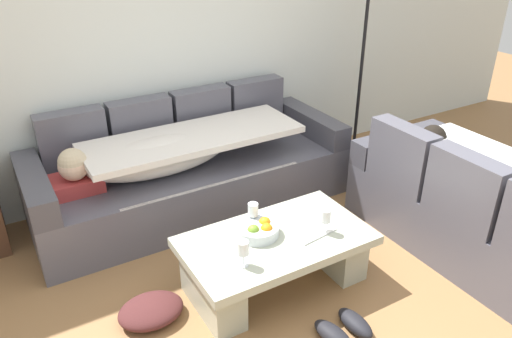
% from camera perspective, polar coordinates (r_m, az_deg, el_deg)
% --- Properties ---
extents(ground_plane, '(14.00, 14.00, 0.00)m').
position_cam_1_polar(ground_plane, '(3.11, 5.02, -17.82)').
color(ground_plane, olive).
extents(back_wall, '(9.00, 0.10, 2.70)m').
position_cam_1_polar(back_wall, '(4.22, -11.74, 15.06)').
color(back_wall, silver).
rests_on(back_wall, ground_plane).
extents(couch_along_wall, '(2.54, 0.92, 0.88)m').
position_cam_1_polar(couch_along_wall, '(4.09, -8.07, -0.33)').
color(couch_along_wall, '#54535F').
rests_on(couch_along_wall, ground_plane).
extents(couch_near_window, '(0.92, 2.03, 0.88)m').
position_cam_1_polar(couch_near_window, '(3.84, 25.28, -4.72)').
color(couch_near_window, '#54535F').
rests_on(couch_near_window, ground_plane).
extents(coffee_table, '(1.20, 0.68, 0.38)m').
position_cam_1_polar(coffee_table, '(3.25, 2.29, -9.87)').
color(coffee_table, '#B0B6A1').
rests_on(coffee_table, ground_plane).
extents(fruit_bowl, '(0.28, 0.28, 0.10)m').
position_cam_1_polar(fruit_bowl, '(3.16, 0.20, -6.99)').
color(fruit_bowl, silver).
rests_on(fruit_bowl, coffee_table).
extents(wine_glass_near_left, '(0.07, 0.07, 0.17)m').
position_cam_1_polar(wine_glass_near_left, '(2.87, -1.49, -9.20)').
color(wine_glass_near_left, silver).
rests_on(wine_glass_near_left, coffee_table).
extents(wine_glass_near_right, '(0.07, 0.07, 0.17)m').
position_cam_1_polar(wine_glass_near_right, '(3.18, 7.99, -5.47)').
color(wine_glass_near_right, silver).
rests_on(wine_glass_near_right, coffee_table).
extents(wine_glass_far_back, '(0.07, 0.07, 0.17)m').
position_cam_1_polar(wine_glass_far_back, '(3.21, -0.34, -4.80)').
color(wine_glass_far_back, silver).
rests_on(wine_glass_far_back, coffee_table).
extents(open_magazine, '(0.31, 0.24, 0.01)m').
position_cam_1_polar(open_magazine, '(3.24, 6.21, -6.99)').
color(open_magazine, white).
rests_on(open_magazine, coffee_table).
extents(floor_lamp, '(0.33, 0.31, 1.95)m').
position_cam_1_polar(floor_lamp, '(4.81, 12.17, 13.62)').
color(floor_lamp, black).
rests_on(floor_lamp, ground_plane).
extents(pair_of_shoes, '(0.32, 0.29, 0.09)m').
position_cam_1_polar(pair_of_shoes, '(3.08, 10.13, -17.66)').
color(pair_of_shoes, black).
rests_on(pair_of_shoes, ground_plane).
extents(crumpled_garment, '(0.41, 0.33, 0.12)m').
position_cam_1_polar(crumpled_garment, '(3.19, -12.01, -15.67)').
color(crumpled_garment, '#4C2323').
rests_on(crumpled_garment, ground_plane).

